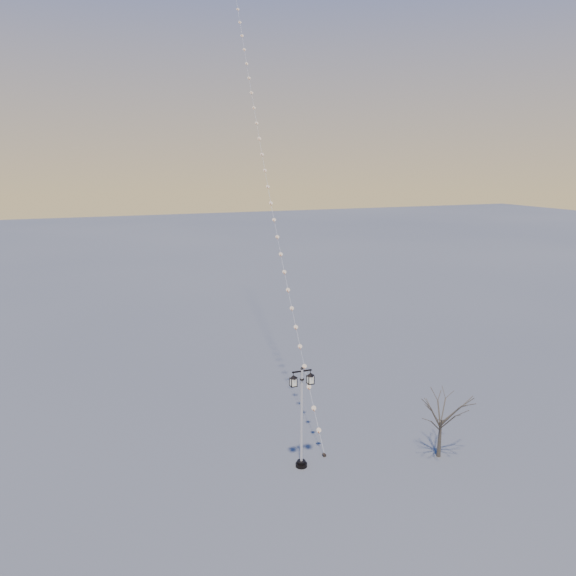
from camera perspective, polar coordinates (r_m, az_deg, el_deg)
name	(u,v)px	position (r m, az deg, el deg)	size (l,w,h in m)	color
ground	(308,485)	(27.96, 2.15, -20.36)	(300.00, 300.00, 0.00)	#5B5D5D
street_lamp	(302,413)	(27.84, 1.48, -13.24)	(1.40, 0.61, 5.53)	black
bare_tree	(441,413)	(30.06, 16.16, -12.74)	(2.23, 2.23, 3.70)	#473E30
kite_train	(266,151)	(39.97, -2.37, 14.52)	(4.03, 29.31, 33.04)	black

